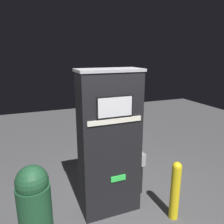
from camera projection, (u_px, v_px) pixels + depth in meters
name	position (u px, v px, depth m)	size (l,w,h in m)	color
ground_plane	(115.00, 216.00, 3.38)	(14.00, 14.00, 0.00)	#4C4C4F
gas_pump	(110.00, 144.00, 3.27)	(1.00, 0.46, 2.24)	black
safety_bollard	(175.00, 189.00, 3.23)	(0.14, 0.14, 0.93)	yellow
trash_bin	(34.00, 205.00, 2.80)	(0.43, 0.43, 1.11)	#1E4C2D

